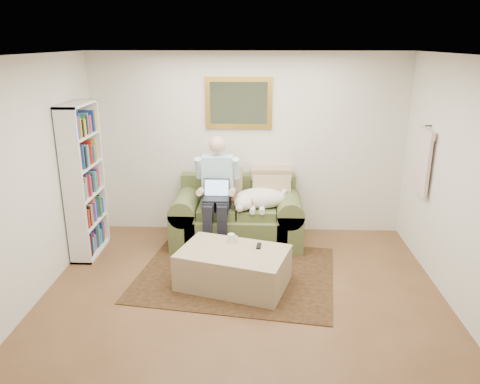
# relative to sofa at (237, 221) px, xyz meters

# --- Properties ---
(room_shell) EXTENTS (4.51, 5.00, 2.61)m
(room_shell) POSITION_rel_sofa_xyz_m (0.13, -1.66, 0.99)
(room_shell) COLOR brown
(room_shell) RESTS_ON ground
(rug) EXTENTS (2.58, 2.18, 0.01)m
(rug) POSITION_rel_sofa_xyz_m (0.03, -0.98, -0.30)
(rug) COLOR black
(rug) RESTS_ON room_shell
(sofa) EXTENTS (1.79, 0.91, 1.08)m
(sofa) POSITION_rel_sofa_xyz_m (0.00, 0.00, 0.00)
(sofa) COLOR #596033
(sofa) RESTS_ON room_shell
(seated_man) EXTENTS (0.59, 0.84, 1.51)m
(seated_man) POSITION_rel_sofa_xyz_m (-0.27, -0.16, 0.45)
(seated_man) COLOR #8CCCD8
(seated_man) RESTS_ON sofa
(laptop) EXTENTS (0.35, 0.28, 0.25)m
(laptop) POSITION_rel_sofa_xyz_m (-0.27, -0.23, 0.48)
(laptop) COLOR black
(laptop) RESTS_ON seated_man
(sleeping_dog) EXTENTS (0.74, 0.46, 0.27)m
(sleeping_dog) POSITION_rel_sofa_xyz_m (0.32, -0.09, 0.38)
(sleeping_dog) COLOR white
(sleeping_dog) RESTS_ON sofa
(ottoman) EXTENTS (1.38, 1.09, 0.44)m
(ottoman) POSITION_rel_sofa_xyz_m (0.01, -1.25, -0.09)
(ottoman) COLOR tan
(ottoman) RESTS_ON room_shell
(coffee_mug) EXTENTS (0.08, 0.08, 0.10)m
(coffee_mug) POSITION_rel_sofa_xyz_m (-0.03, -1.00, 0.18)
(coffee_mug) COLOR white
(coffee_mug) RESTS_ON ottoman
(tv_remote) EXTENTS (0.06, 0.15, 0.02)m
(tv_remote) POSITION_rel_sofa_xyz_m (0.30, -1.13, 0.14)
(tv_remote) COLOR black
(tv_remote) RESTS_ON ottoman
(bookshelf) EXTENTS (0.28, 0.80, 2.00)m
(bookshelf) POSITION_rel_sofa_xyz_m (-1.97, -0.41, 0.69)
(bookshelf) COLOR white
(bookshelf) RESTS_ON room_shell
(wall_mirror) EXTENTS (0.94, 0.04, 0.72)m
(wall_mirror) POSITION_rel_sofa_xyz_m (-0.00, 0.46, 1.59)
(wall_mirror) COLOR gold
(wall_mirror) RESTS_ON room_shell
(hanging_shirt) EXTENTS (0.06, 0.52, 0.90)m
(hanging_shirt) POSITION_rel_sofa_xyz_m (2.32, -0.41, 1.04)
(hanging_shirt) COLOR beige
(hanging_shirt) RESTS_ON room_shell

